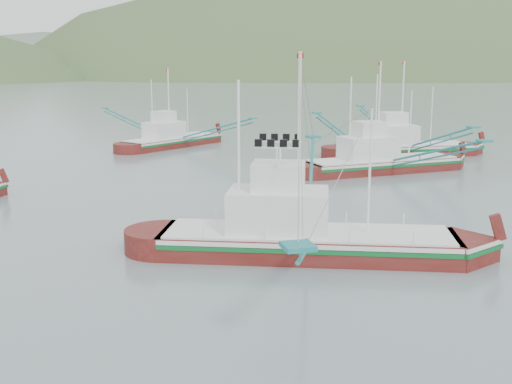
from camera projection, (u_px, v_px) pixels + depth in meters
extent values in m
plane|color=slate|center=(286.00, 276.00, 32.99)|extent=(1200.00, 1200.00, 0.00)
cube|color=#53110D|center=(307.00, 252.00, 36.30)|extent=(17.16, 10.06, 2.22)
cube|color=silver|center=(308.00, 236.00, 36.11)|extent=(16.88, 10.03, 0.24)
cube|color=#0D5E26|center=(308.00, 241.00, 36.17)|extent=(16.88, 10.05, 0.24)
cube|color=silver|center=(308.00, 232.00, 36.07)|extent=(16.30, 9.56, 0.13)
cube|color=silver|center=(278.00, 211.00, 36.00)|extent=(6.45, 5.29, 2.44)
cube|color=silver|center=(279.00, 176.00, 35.59)|extent=(3.57, 3.31, 1.56)
cylinder|color=white|center=(299.00, 145.00, 35.12)|extent=(0.18, 0.18, 10.00)
cylinder|color=white|center=(239.00, 157.00, 35.61)|extent=(0.16, 0.16, 8.50)
cylinder|color=white|center=(370.00, 173.00, 35.03)|extent=(0.13, 0.13, 7.00)
cube|color=#53110D|center=(381.00, 170.00, 63.52)|extent=(16.19, 6.03, 2.11)
cube|color=silver|center=(382.00, 161.00, 63.34)|extent=(15.89, 6.07, 0.23)
cube|color=#0D5E26|center=(382.00, 163.00, 63.39)|extent=(15.89, 6.09, 0.23)
cube|color=silver|center=(382.00, 159.00, 63.30)|extent=(15.38, 5.73, 0.13)
cube|color=silver|center=(368.00, 148.00, 62.51)|extent=(5.63, 3.96, 2.32)
cube|color=silver|center=(369.00, 129.00, 62.12)|extent=(2.99, 2.62, 1.48)
cylinder|color=white|center=(379.00, 111.00, 62.16)|extent=(0.17, 0.17, 9.49)
cylinder|color=white|center=(350.00, 120.00, 61.17)|extent=(0.15, 0.15, 8.06)
cylinder|color=white|center=(410.00, 124.00, 63.77)|extent=(0.13, 0.13, 6.64)
cube|color=#53110D|center=(173.00, 145.00, 82.00)|extent=(13.80, 11.88, 1.93)
cube|color=silver|center=(172.00, 139.00, 81.83)|extent=(13.61, 11.76, 0.21)
cube|color=#0D5E26|center=(173.00, 141.00, 81.88)|extent=(13.63, 11.78, 0.21)
cube|color=silver|center=(172.00, 137.00, 81.79)|extent=(13.11, 11.29, 0.12)
cube|color=silver|center=(164.00, 130.00, 80.46)|extent=(5.70, 5.38, 2.12)
cube|color=silver|center=(164.00, 116.00, 80.11)|extent=(3.28, 3.21, 1.35)
cylinder|color=white|center=(169.00, 104.00, 80.55)|extent=(0.15, 0.15, 8.67)
cylinder|color=white|center=(152.00, 110.00, 78.44)|extent=(0.13, 0.13, 7.37)
cylinder|color=white|center=(188.00, 112.00, 83.43)|extent=(0.12, 0.12, 6.07)
cube|color=#53110D|center=(404.00, 154.00, 74.19)|extent=(15.99, 4.94, 2.11)
cube|color=silver|center=(405.00, 146.00, 74.01)|extent=(15.68, 5.01, 0.23)
cube|color=#0D5E26|center=(405.00, 148.00, 74.06)|extent=(15.68, 5.03, 0.23)
cube|color=silver|center=(405.00, 144.00, 73.96)|extent=(15.19, 4.70, 0.13)
cube|color=silver|center=(393.00, 135.00, 73.41)|extent=(5.42, 3.61, 2.32)
cube|color=silver|center=(393.00, 119.00, 73.03)|extent=(2.84, 2.44, 1.48)
cylinder|color=white|center=(403.00, 104.00, 72.91)|extent=(0.17, 0.17, 9.49)
cylinder|color=white|center=(376.00, 110.00, 72.40)|extent=(0.15, 0.15, 8.06)
cylinder|color=white|center=(432.00, 116.00, 73.96)|extent=(0.13, 0.13, 6.64)
ellipsoid|color=#3F572D|center=(414.00, 74.00, 500.29)|extent=(684.00, 432.00, 306.00)
ellipsoid|color=slate|center=(129.00, 72.00, 570.60)|extent=(960.00, 400.00, 240.00)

